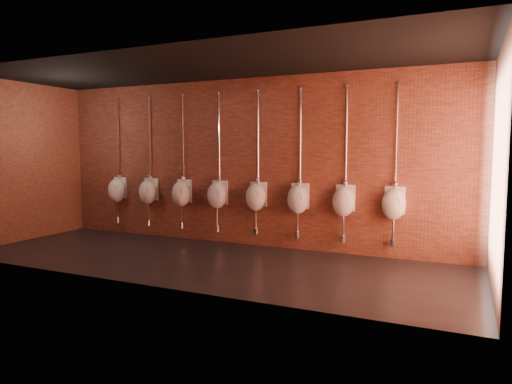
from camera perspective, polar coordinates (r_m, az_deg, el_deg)
ground at (r=7.73m, az=-6.34°, el=-8.57°), size 8.50×8.50×0.00m
room_shell at (r=7.51m, az=-6.51°, el=6.50°), size 8.54×3.04×3.22m
urinal_0 at (r=10.46m, az=-16.98°, el=0.25°), size 0.40×0.35×2.72m
urinal_1 at (r=9.92m, az=-13.35°, el=0.08°), size 0.40×0.35×2.72m
urinal_2 at (r=9.43m, az=-9.32°, el=-0.12°), size 0.40×0.35×2.72m
urinal_3 at (r=8.99m, az=-4.87°, el=-0.34°), size 0.40×0.35×2.72m
urinal_4 at (r=8.61m, az=0.00°, el=-0.58°), size 0.40×0.35×2.72m
urinal_5 at (r=8.30m, az=5.29°, el=-0.83°), size 0.40×0.35×2.72m
urinal_6 at (r=8.06m, az=10.93°, el=-1.09°), size 0.40×0.35×2.72m
urinal_7 at (r=7.91m, az=16.85°, el=-1.35°), size 0.40×0.35×2.72m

